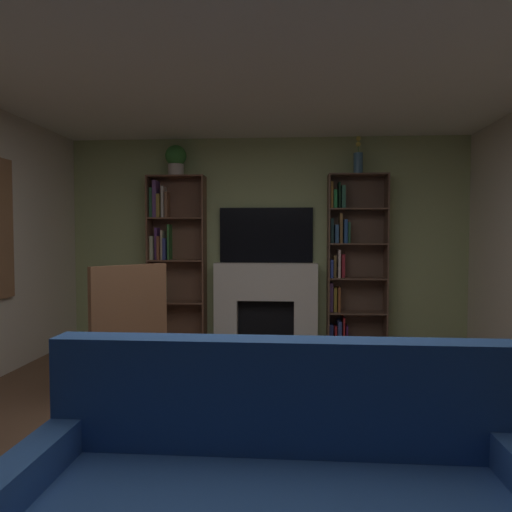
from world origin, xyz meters
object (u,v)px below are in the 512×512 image
object	(u,v)px
armchair	(120,330)
tv	(266,235)
fireplace	(266,302)
bookshelf_right	(350,262)
bookshelf_left	(171,259)
potted_plant	(176,159)
vase_with_flowers	(358,161)

from	to	relation	value
armchair	tv	bearing A→B (deg)	59.19
fireplace	bookshelf_right	world-z (taller)	bookshelf_right
bookshelf_left	potted_plant	world-z (taller)	potted_plant
fireplace	armchair	xyz separation A→B (m)	(-1.16, -1.86, 0.01)
fireplace	armchair	world-z (taller)	armchair
bookshelf_right	potted_plant	size ratio (longest dim) A/B	5.59
bookshelf_right	vase_with_flowers	distance (m)	1.22
fireplace	bookshelf_left	world-z (taller)	bookshelf_left
bookshelf_left	bookshelf_right	xyz separation A→B (m)	(2.22, -0.00, -0.03)
bookshelf_left	potted_plant	size ratio (longest dim) A/B	5.59
fireplace	vase_with_flowers	size ratio (longest dim) A/B	3.03
bookshelf_right	bookshelf_left	bearing A→B (deg)	179.88
tv	vase_with_flowers	world-z (taller)	vase_with_flowers
vase_with_flowers	bookshelf_left	bearing A→B (deg)	178.61
potted_plant	armchair	world-z (taller)	potted_plant
armchair	vase_with_flowers	bearing A→B (deg)	38.84
fireplace	vase_with_flowers	distance (m)	2.05
fireplace	tv	distance (m)	0.83
fireplace	bookshelf_right	distance (m)	1.14
potted_plant	armchair	distance (m)	2.53
fireplace	bookshelf_left	distance (m)	1.31
vase_with_flowers	fireplace	bearing A→B (deg)	178.47
vase_with_flowers	armchair	world-z (taller)	vase_with_flowers
bookshelf_left	potted_plant	bearing A→B (deg)	-32.31
bookshelf_right	armchair	xyz separation A→B (m)	(-2.19, -1.88, -0.49)
bookshelf_right	vase_with_flowers	bearing A→B (deg)	-31.31
tv	armchair	bearing A→B (deg)	-120.81
fireplace	vase_with_flowers	world-z (taller)	vase_with_flowers
tv	bookshelf_left	size ratio (longest dim) A/B	0.55
fireplace	potted_plant	bearing A→B (deg)	-178.46
potted_plant	armchair	xyz separation A→B (m)	(-0.05, -1.83, -1.75)
bookshelf_left	potted_plant	distance (m)	1.24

